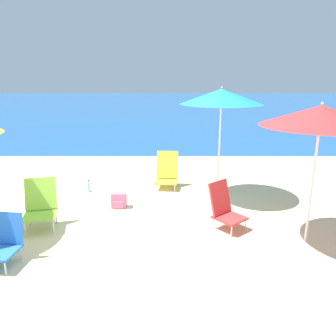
{
  "coord_description": "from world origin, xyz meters",
  "views": [
    {
      "loc": [
        0.56,
        -4.64,
        2.5
      ],
      "look_at": [
        0.54,
        0.69,
        1.0
      ],
      "focal_mm": 35.0,
      "sensor_mm": 36.0,
      "label": 1
    }
  ],
  "objects_px": {
    "beach_chair_lime": "(42,204)",
    "water_bottle": "(90,187)",
    "beach_chair_yellow": "(168,172)",
    "beach_chair_blue": "(3,240)",
    "beach_umbrella_teal": "(223,97)",
    "backpack_pink": "(120,200)",
    "beach_umbrella_red": "(322,116)",
    "beach_chair_red": "(226,207)"
  },
  "relations": [
    {
      "from": "beach_chair_yellow",
      "to": "backpack_pink",
      "type": "bearing_deg",
      "value": -122.09
    },
    {
      "from": "backpack_pink",
      "to": "beach_chair_blue",
      "type": "bearing_deg",
      "value": -123.76
    },
    {
      "from": "beach_chair_blue",
      "to": "water_bottle",
      "type": "height_order",
      "value": "beach_chair_blue"
    },
    {
      "from": "beach_umbrella_teal",
      "to": "beach_chair_lime",
      "type": "distance_m",
      "value": 3.91
    },
    {
      "from": "beach_chair_lime",
      "to": "water_bottle",
      "type": "xyz_separation_m",
      "value": [
        0.39,
        1.75,
        -0.31
      ]
    },
    {
      "from": "beach_chair_blue",
      "to": "backpack_pink",
      "type": "height_order",
      "value": "beach_chair_blue"
    },
    {
      "from": "water_bottle",
      "to": "beach_chair_yellow",
      "type": "bearing_deg",
      "value": 11.89
    },
    {
      "from": "beach_chair_yellow",
      "to": "beach_chair_blue",
      "type": "bearing_deg",
      "value": -120.02
    },
    {
      "from": "beach_umbrella_teal",
      "to": "beach_chair_lime",
      "type": "height_order",
      "value": "beach_umbrella_teal"
    },
    {
      "from": "beach_chair_yellow",
      "to": "water_bottle",
      "type": "distance_m",
      "value": 1.8
    },
    {
      "from": "beach_chair_red",
      "to": "backpack_pink",
      "type": "relative_size",
      "value": 2.62
    },
    {
      "from": "water_bottle",
      "to": "backpack_pink",
      "type": "bearing_deg",
      "value": -47.65
    },
    {
      "from": "beach_umbrella_red",
      "to": "beach_chair_yellow",
      "type": "relative_size",
      "value": 2.64
    },
    {
      "from": "beach_umbrella_teal",
      "to": "beach_chair_blue",
      "type": "bearing_deg",
      "value": -142.56
    },
    {
      "from": "beach_chair_red",
      "to": "beach_chair_yellow",
      "type": "bearing_deg",
      "value": 73.65
    },
    {
      "from": "beach_chair_lime",
      "to": "water_bottle",
      "type": "relative_size",
      "value": 2.93
    },
    {
      "from": "beach_umbrella_red",
      "to": "beach_chair_blue",
      "type": "bearing_deg",
      "value": -172.2
    },
    {
      "from": "beach_chair_lime",
      "to": "beach_chair_blue",
      "type": "distance_m",
      "value": 1.1
    },
    {
      "from": "beach_chair_lime",
      "to": "beach_chair_yellow",
      "type": "distance_m",
      "value": 3.0
    },
    {
      "from": "beach_umbrella_teal",
      "to": "water_bottle",
      "type": "xyz_separation_m",
      "value": [
        -2.82,
        0.29,
        -1.99
      ]
    },
    {
      "from": "beach_umbrella_red",
      "to": "beach_chair_red",
      "type": "bearing_deg",
      "value": 158.26
    },
    {
      "from": "water_bottle",
      "to": "beach_umbrella_teal",
      "type": "bearing_deg",
      "value": -5.8
    },
    {
      "from": "beach_chair_blue",
      "to": "beach_chair_yellow",
      "type": "bearing_deg",
      "value": 61.14
    },
    {
      "from": "beach_chair_blue",
      "to": "beach_chair_red",
      "type": "distance_m",
      "value": 3.42
    },
    {
      "from": "beach_umbrella_teal",
      "to": "beach_chair_blue",
      "type": "relative_size",
      "value": 3.35
    },
    {
      "from": "beach_umbrella_red",
      "to": "beach_chair_red",
      "type": "distance_m",
      "value": 2.05
    },
    {
      "from": "beach_chair_lime",
      "to": "water_bottle",
      "type": "distance_m",
      "value": 1.82
    },
    {
      "from": "beach_chair_yellow",
      "to": "beach_chair_lime",
      "type": "bearing_deg",
      "value": -129.99
    },
    {
      "from": "beach_chair_yellow",
      "to": "beach_chair_blue",
      "type": "height_order",
      "value": "beach_chair_yellow"
    },
    {
      "from": "beach_chair_red",
      "to": "water_bottle",
      "type": "xyz_separation_m",
      "value": [
        -2.72,
        1.75,
        -0.26
      ]
    },
    {
      "from": "beach_chair_yellow",
      "to": "water_bottle",
      "type": "xyz_separation_m",
      "value": [
        -1.74,
        -0.37,
        -0.25
      ]
    },
    {
      "from": "beach_umbrella_red",
      "to": "beach_chair_lime",
      "type": "relative_size",
      "value": 2.59
    },
    {
      "from": "beach_chair_yellow",
      "to": "beach_chair_red",
      "type": "xyz_separation_m",
      "value": [
        0.98,
        -2.12,
        0.0
      ]
    },
    {
      "from": "beach_umbrella_red",
      "to": "beach_chair_lime",
      "type": "distance_m",
      "value": 4.61
    },
    {
      "from": "beach_umbrella_teal",
      "to": "beach_chair_red",
      "type": "distance_m",
      "value": 2.28
    },
    {
      "from": "beach_umbrella_red",
      "to": "water_bottle",
      "type": "bearing_deg",
      "value": 150.36
    },
    {
      "from": "beach_umbrella_red",
      "to": "beach_chair_blue",
      "type": "xyz_separation_m",
      "value": [
        -4.45,
        -0.61,
        -1.63
      ]
    },
    {
      "from": "beach_umbrella_red",
      "to": "beach_chair_yellow",
      "type": "height_order",
      "value": "beach_umbrella_red"
    },
    {
      "from": "beach_umbrella_teal",
      "to": "beach_chair_yellow",
      "type": "relative_size",
      "value": 2.82
    },
    {
      "from": "beach_chair_lime",
      "to": "backpack_pink",
      "type": "height_order",
      "value": "beach_chair_lime"
    },
    {
      "from": "beach_umbrella_teal",
      "to": "backpack_pink",
      "type": "xyz_separation_m",
      "value": [
        -2.02,
        -0.59,
        -1.96
      ]
    },
    {
      "from": "backpack_pink",
      "to": "beach_umbrella_red",
      "type": "bearing_deg",
      "value": -23.48
    }
  ]
}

